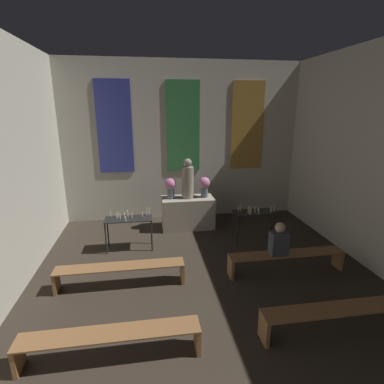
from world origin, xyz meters
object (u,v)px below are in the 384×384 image
at_px(statue, 188,180).
at_px(pew_back_left, 121,271).
at_px(flower_vase_left, 171,187).
at_px(pew_third_left, 111,339).
at_px(flower_vase_right, 204,185).
at_px(candle_rack_left, 129,222).
at_px(pew_back_right, 286,258).
at_px(altar, 188,213).
at_px(person_seated, 279,240).
at_px(pew_third_right, 339,314).
at_px(candle_rack_right, 256,215).

distance_m(statue, pew_back_left, 3.43).
relative_size(statue, flower_vase_left, 1.93).
distance_m(flower_vase_left, pew_third_left, 4.82).
relative_size(flower_vase_right, candle_rack_left, 0.51).
distance_m(candle_rack_left, pew_back_right, 3.71).
height_order(altar, pew_back_left, altar).
xyz_separation_m(flower_vase_left, flower_vase_right, (0.96, 0.00, 0.00)).
xyz_separation_m(pew_back_left, pew_back_right, (3.41, 0.00, 0.00)).
distance_m(altar, pew_third_left, 4.88).
height_order(altar, flower_vase_left, flower_vase_left).
relative_size(pew_third_left, person_seated, 3.54).
height_order(statue, candle_rack_left, statue).
height_order(statue, flower_vase_right, statue).
bearing_deg(pew_third_right, flower_vase_left, 115.55).
height_order(pew_third_right, person_seated, person_seated).
distance_m(pew_back_right, person_seated, 0.46).
relative_size(flower_vase_right, pew_back_right, 0.24).
xyz_separation_m(flower_vase_left, candle_rack_right, (2.09, -1.15, -0.56)).
relative_size(candle_rack_left, candle_rack_right, 1.00).
bearing_deg(pew_back_right, flower_vase_right, 113.81).
height_order(statue, candle_rack_right, statue).
distance_m(statue, pew_back_right, 3.43).
height_order(flower_vase_left, person_seated, flower_vase_left).
bearing_deg(pew_back_left, pew_third_left, -90.00).
xyz_separation_m(altar, pew_third_left, (-1.70, -4.57, -0.11)).
bearing_deg(candle_rack_left, pew_back_left, -93.39).
xyz_separation_m(altar, flower_vase_left, (-0.48, 0.00, 0.80)).
bearing_deg(statue, candle_rack_left, -144.64).
bearing_deg(person_seated, pew_back_right, 0.00).
bearing_deg(candle_rack_right, candle_rack_left, 179.86).
bearing_deg(pew_third_right, person_seated, 96.22).
xyz_separation_m(candle_rack_left, pew_back_left, (-0.10, -1.63, -0.35)).
height_order(statue, person_seated, statue).
xyz_separation_m(flower_vase_left, pew_back_right, (2.18, -2.77, -0.91)).
xyz_separation_m(candle_rack_left, pew_third_left, (-0.10, -3.43, -0.35)).
height_order(pew_back_left, pew_back_right, same).
xyz_separation_m(statue, pew_back_right, (1.70, -2.77, -1.07)).
bearing_deg(person_seated, candle_rack_right, 86.49).
xyz_separation_m(flower_vase_left, pew_back_left, (-1.22, -2.77, -0.91)).
xyz_separation_m(flower_vase_right, pew_third_left, (-2.18, -4.57, -0.91)).
bearing_deg(pew_third_right, pew_back_right, 90.00).
distance_m(pew_third_right, pew_back_right, 1.80).
bearing_deg(flower_vase_right, pew_back_right, -66.19).
relative_size(flower_vase_left, pew_back_right, 0.24).
bearing_deg(pew_third_right, pew_back_left, 152.21).
xyz_separation_m(candle_rack_left, pew_third_right, (3.31, -3.43, -0.35)).
height_order(flower_vase_right, candle_rack_left, flower_vase_right).
bearing_deg(pew_back_left, person_seated, -0.00).
bearing_deg(pew_back_left, pew_back_right, 0.00).
distance_m(pew_back_left, person_seated, 3.24).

